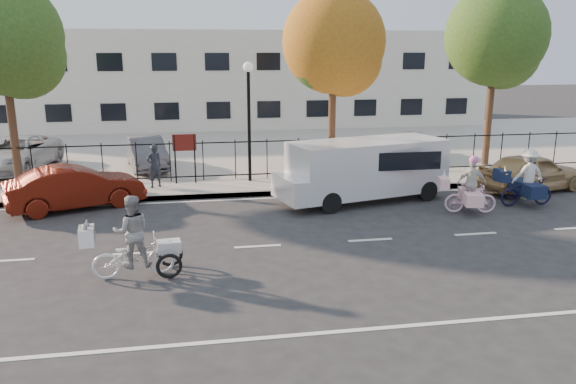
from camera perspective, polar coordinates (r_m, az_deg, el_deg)
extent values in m
plane|color=#333334|center=(14.47, -3.10, -5.55)|extent=(120.00, 120.00, 0.00)
cube|color=#A8A399|center=(19.26, -4.82, -0.28)|extent=(60.00, 0.10, 0.15)
cube|color=#A8A399|center=(20.27, -5.08, 0.46)|extent=(60.00, 2.20, 0.15)
cube|color=#A8A399|center=(28.97, -6.51, 4.62)|extent=(60.00, 15.60, 0.15)
cube|color=silver|center=(38.60, -7.50, 11.37)|extent=(34.00, 10.00, 6.00)
cylinder|color=black|center=(20.61, -3.97, 6.59)|extent=(0.12, 0.12, 4.00)
sphere|color=white|center=(20.43, -4.08, 12.57)|extent=(0.36, 0.36, 0.36)
cylinder|color=black|center=(20.70, -11.38, 3.29)|extent=(0.06, 0.06, 1.80)
cylinder|color=black|center=(20.69, -9.45, 3.37)|extent=(0.06, 0.06, 1.80)
cube|color=#59140F|center=(20.59, -10.49, 4.97)|extent=(0.85, 0.04, 0.60)
imported|color=silver|center=(12.93, -15.41, -6.33)|extent=(1.84, 0.84, 0.93)
imported|color=white|center=(12.75, -15.58, -3.90)|extent=(0.86, 0.71, 1.63)
cube|color=white|center=(12.78, -19.77, -4.22)|extent=(0.38, 0.60, 0.37)
cone|color=white|center=(12.82, -19.77, -2.99)|extent=(0.15, 0.15, 0.19)
cone|color=white|center=(12.59, -19.96, -3.32)|extent=(0.15, 0.15, 0.19)
torus|color=black|center=(12.69, -11.98, -7.38)|extent=(0.59, 0.16, 0.58)
torus|color=black|center=(13.36, -11.87, -6.24)|extent=(0.59, 0.16, 0.58)
cube|color=white|center=(12.91, -12.00, -5.42)|extent=(0.56, 0.42, 0.26)
imported|color=#F4B9D5|center=(18.10, 18.04, -0.61)|extent=(1.62, 0.78, 0.94)
imported|color=silver|center=(17.99, 18.16, 0.85)|extent=(0.92, 0.55, 1.48)
cube|color=#F7BCBF|center=(17.79, 15.53, 0.88)|extent=(0.39, 0.57, 0.34)
cone|color=white|center=(17.73, 15.60, 1.83)|extent=(0.11, 0.11, 0.30)
cube|color=#F7BCBF|center=(18.09, 18.06, -0.47)|extent=(0.78, 1.30, 0.38)
sphere|color=pink|center=(17.84, 18.34, 3.12)|extent=(0.26, 0.26, 0.26)
imported|color=black|center=(19.63, 23.07, 0.06)|extent=(1.78, 0.64, 0.93)
imported|color=silver|center=(19.50, 23.23, 1.70)|extent=(1.06, 0.62, 1.63)
cube|color=#101B37|center=(19.01, 20.89, 1.59)|extent=(0.32, 0.57, 0.37)
cone|color=gold|center=(19.13, 20.67, 2.32)|extent=(0.12, 0.24, 0.33)
cone|color=gold|center=(18.81, 21.23, 2.08)|extent=(0.12, 0.24, 0.33)
cube|color=#101B37|center=(19.60, 23.10, 0.35)|extent=(0.59, 1.35, 0.41)
cube|color=white|center=(18.70, 8.08, 2.57)|extent=(5.49, 3.14, 1.73)
cube|color=white|center=(18.16, -0.52, 0.82)|extent=(0.93, 1.93, 0.77)
cylinder|color=black|center=(17.63, 3.15, -0.75)|extent=(0.71, 0.41, 0.67)
cylinder|color=black|center=(19.23, 2.05, 0.54)|extent=(0.71, 0.41, 0.67)
cylinder|color=black|center=(18.75, 14.08, -0.25)|extent=(0.71, 0.41, 0.67)
cylinder|color=black|center=(20.26, 12.20, 0.94)|extent=(0.71, 0.41, 0.67)
imported|color=#5A150A|center=(18.89, -20.79, 0.44)|extent=(4.38, 2.89, 1.37)
imported|color=tan|center=(21.68, 23.57, 1.86)|extent=(4.26, 2.45, 1.36)
imported|color=black|center=(20.32, -13.43, 2.60)|extent=(0.67, 0.60, 1.54)
imported|color=silver|center=(25.14, -25.97, 3.53)|extent=(3.06, 5.21, 1.36)
imported|color=#505158|center=(23.72, -14.16, 3.86)|extent=(2.08, 4.02, 1.26)
imported|color=#9B9EA2|center=(26.09, 12.62, 4.76)|extent=(2.23, 3.67, 1.17)
cylinder|color=#442D1D|center=(21.89, -26.19, 6.11)|extent=(0.28, 0.28, 4.68)
sphere|color=#385B1E|center=(21.74, -27.08, 13.96)|extent=(4.01, 4.01, 4.01)
sphere|color=#385B1E|center=(21.79, -25.44, 12.37)|extent=(2.94, 2.94, 2.94)
cylinder|color=#442D1D|center=(21.90, 4.49, 7.34)|extent=(0.28, 0.28, 4.54)
sphere|color=#9F6219|center=(21.74, 4.64, 14.99)|extent=(3.89, 3.89, 3.89)
sphere|color=#9F6219|center=(22.06, 5.77, 13.27)|extent=(2.85, 2.85, 2.85)
cylinder|color=#442D1D|center=(25.03, 19.76, 7.69)|extent=(0.28, 0.28, 4.77)
sphere|color=#385B1E|center=(24.91, 20.37, 14.70)|extent=(4.09, 4.09, 4.09)
sphere|color=#385B1E|center=(25.33, 21.02, 13.08)|extent=(3.00, 3.00, 3.00)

